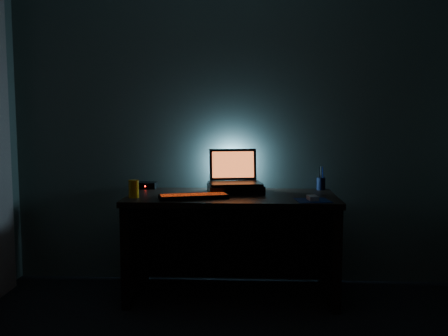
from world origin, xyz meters
The scene contains 10 objects.
room centered at (0.00, 0.00, 1.25)m, with size 3.50×4.00×2.50m.
desk centered at (0.00, 1.67, 0.49)m, with size 1.50×0.70×0.75m.
riser centered at (0.02, 1.73, 0.78)m, with size 0.40×0.30×0.06m, color black.
laptop centered at (0.01, 1.79, 0.87)m, with size 0.42×0.34×0.26m.
keyboard centered at (-0.26, 1.46, 0.76)m, with size 0.50×0.27×0.03m.
mousepad centered at (0.55, 1.40, 0.75)m, with size 0.22×0.20×0.00m, color #0B2052.
mouse centered at (0.55, 1.40, 0.77)m, with size 0.06×0.10×0.03m, color gray.
pen_cup centered at (0.68, 1.91, 0.80)m, with size 0.07×0.07×0.10m, color black.
juice_glass centered at (-0.68, 1.47, 0.81)m, with size 0.07×0.07×0.12m, color orange.
router centered at (-0.68, 1.92, 0.77)m, with size 0.15×0.12×0.05m.
Camera 1 is at (0.12, -1.94, 1.31)m, focal length 40.00 mm.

